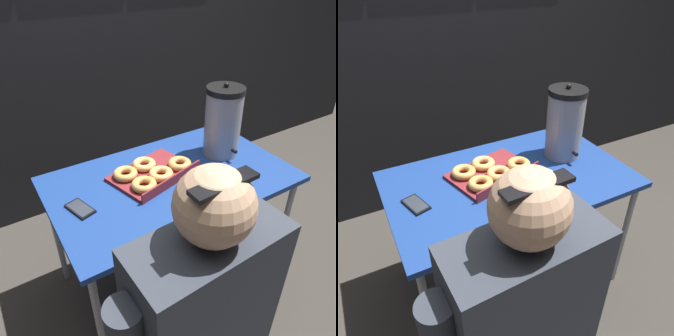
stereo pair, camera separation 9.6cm
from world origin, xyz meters
TOP-DOWN VIEW (x-y plane):
  - ground_plane at (0.00, 0.00)m, footprint 12.00×12.00m
  - back_wall at (0.00, 1.04)m, footprint 6.00×0.11m
  - folding_table at (0.00, 0.00)m, footprint 1.18×0.72m
  - donut_box at (-0.08, 0.05)m, footprint 0.45×0.37m
  - coffee_urn at (0.36, 0.06)m, footprint 0.20×0.22m
  - cell_phone at (-0.46, -0.00)m, footprint 0.11×0.15m
  - person_seated at (-0.31, -0.66)m, footprint 0.62×0.26m

SIDE VIEW (x-z plane):
  - ground_plane at x=0.00m, z-range 0.00..0.00m
  - person_seated at x=-0.31m, z-range -0.04..1.21m
  - folding_table at x=0.00m, z-range 0.31..1.03m
  - cell_phone at x=-0.46m, z-range 0.72..0.73m
  - donut_box at x=-0.08m, z-range 0.72..0.77m
  - coffee_urn at x=0.36m, z-range 0.71..1.11m
  - back_wall at x=0.00m, z-range 0.00..2.59m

